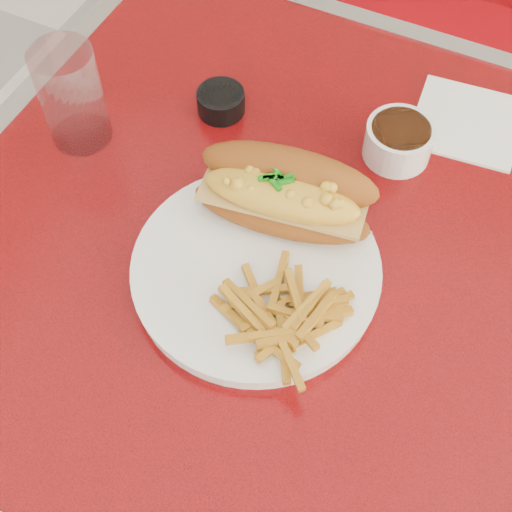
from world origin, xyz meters
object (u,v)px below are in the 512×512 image
at_px(dinner_plate, 256,271).
at_px(fork, 326,270).
at_px(diner_table, 422,368).
at_px(mac_hoagie, 284,193).
at_px(gravy_ramekin, 399,140).
at_px(sauce_cup_left, 221,101).
at_px(water_tumbler, 72,96).
at_px(booth_bench_far, 512,122).

xyz_separation_m(dinner_plate, fork, (0.07, 0.03, 0.01)).
height_order(diner_table, dinner_plate, dinner_plate).
xyz_separation_m(mac_hoagie, fork, (0.07, -0.05, -0.04)).
distance_m(dinner_plate, gravy_ramekin, 0.25).
height_order(mac_hoagie, gravy_ramekin, mac_hoagie).
height_order(gravy_ramekin, sauce_cup_left, gravy_ramekin).
xyz_separation_m(diner_table, water_tumbler, (-0.49, 0.04, 0.23)).
xyz_separation_m(fork, gravy_ramekin, (0.01, 0.21, 0.01)).
relative_size(diner_table, water_tumbler, 9.37).
xyz_separation_m(booth_bench_far, gravy_ramekin, (-0.13, -0.63, 0.51)).
height_order(diner_table, fork, fork).
xyz_separation_m(diner_table, dinner_plate, (-0.20, -0.06, 0.17)).
distance_m(sauce_cup_left, water_tumbler, 0.19).
distance_m(dinner_plate, mac_hoagie, 0.09).
distance_m(booth_bench_far, water_tumbler, 1.07).
distance_m(dinner_plate, water_tumbler, 0.31).
xyz_separation_m(dinner_plate, mac_hoagie, (-0.00, 0.08, 0.05)).
xyz_separation_m(sauce_cup_left, water_tumbler, (-0.14, -0.11, 0.05)).
height_order(booth_bench_far, dinner_plate, booth_bench_far).
bearing_deg(gravy_ramekin, mac_hoagie, -117.31).
bearing_deg(fork, water_tumbler, 94.65).
bearing_deg(gravy_ramekin, fork, -92.22).
bearing_deg(dinner_plate, diner_table, 15.72).
bearing_deg(water_tumbler, sauce_cup_left, 39.46).
bearing_deg(booth_bench_far, fork, -99.11).
distance_m(booth_bench_far, gravy_ramekin, 0.82).
bearing_deg(booth_bench_far, dinner_plate, -103.26).
distance_m(mac_hoagie, gravy_ramekin, 0.18).
height_order(booth_bench_far, sauce_cup_left, booth_bench_far).
xyz_separation_m(gravy_ramekin, water_tumbler, (-0.37, -0.14, 0.04)).
relative_size(booth_bench_far, mac_hoagie, 5.62).
xyz_separation_m(booth_bench_far, mac_hoagie, (-0.21, -0.79, 0.54)).
xyz_separation_m(fork, sauce_cup_left, (-0.22, 0.18, -0.00)).
bearing_deg(fork, sauce_cup_left, 65.87).
relative_size(diner_table, gravy_ramekin, 12.00).
bearing_deg(sauce_cup_left, gravy_ramekin, 7.00).
height_order(mac_hoagie, fork, mac_hoagie).
xyz_separation_m(booth_bench_far, fork, (-0.13, -0.84, 0.50)).
bearing_deg(diner_table, sauce_cup_left, 157.26).
relative_size(dinner_plate, water_tumbler, 2.17).
relative_size(dinner_plate, gravy_ramekin, 2.77).
relative_size(mac_hoagie, gravy_ramekin, 2.08).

